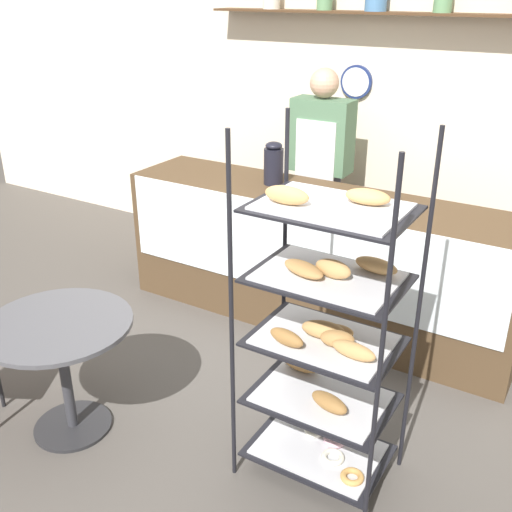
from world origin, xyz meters
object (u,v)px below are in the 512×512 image
object	(u,v)px
pastry_rack	(325,335)
person_worker	(320,173)
cafe_table	(61,349)
coffee_carafe	(274,164)
donut_tray_counter	(355,202)

from	to	relation	value
pastry_rack	person_worker	size ratio (longest dim) A/B	1.02
person_worker	cafe_table	size ratio (longest dim) A/B	2.23
person_worker	coffee_carafe	bearing A→B (deg)	-104.56
cafe_table	donut_tray_counter	size ratio (longest dim) A/B	1.69
pastry_rack	donut_tray_counter	distance (m)	1.42
coffee_carafe	donut_tray_counter	distance (m)	0.72
pastry_rack	donut_tray_counter	bearing A→B (deg)	107.47
person_worker	donut_tray_counter	world-z (taller)	person_worker
person_worker	coffee_carafe	world-z (taller)	person_worker
cafe_table	donut_tray_counter	world-z (taller)	donut_tray_counter
person_worker	donut_tray_counter	xyz separation A→B (m)	(0.56, -0.63, 0.05)
pastry_rack	donut_tray_counter	world-z (taller)	pastry_rack
pastry_rack	coffee_carafe	xyz separation A→B (m)	(-1.12, 1.45, 0.34)
pastry_rack	cafe_table	world-z (taller)	pastry_rack
cafe_table	coffee_carafe	world-z (taller)	coffee_carafe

